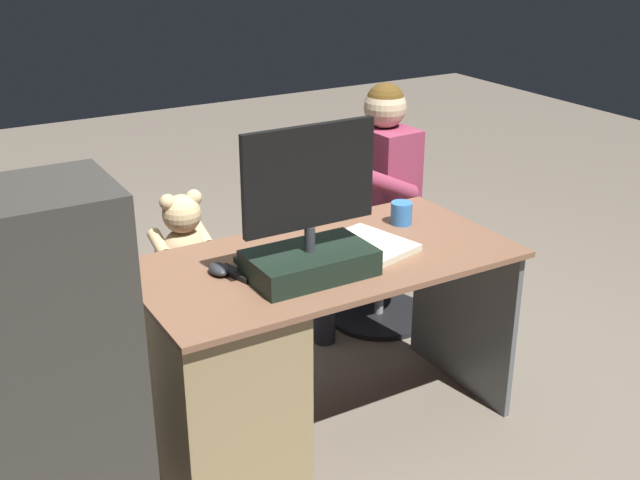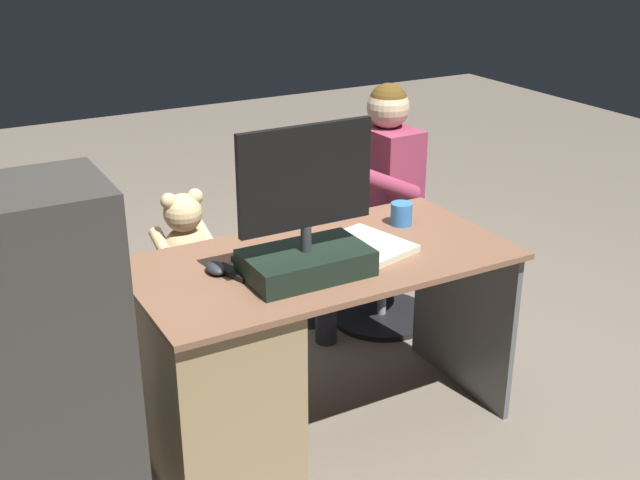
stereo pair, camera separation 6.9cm
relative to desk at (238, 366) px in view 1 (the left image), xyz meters
The scene contains 13 objects.
ground_plane 0.60m from the desk, 138.50° to the right, with size 10.00×10.00×0.00m, color #6E6356.
desk is the anchor object (origin of this frame).
monitor 0.54m from the desk, 156.20° to the left, with size 0.47×0.25×0.51m.
keyboard 0.44m from the desk, 169.04° to the right, with size 0.42×0.14×0.02m, color black.
computer_mouse 0.36m from the desk, 63.66° to the right, with size 0.06×0.10×0.04m, color #272A2E.
cup 0.87m from the desk, behind, with size 0.08×0.08×0.09m, color #3372BF.
tv_remote 0.35m from the desk, 137.86° to the right, with size 0.04×0.15×0.02m, color black.
notebook_binder 0.64m from the desk, behind, with size 0.22×0.30×0.02m, color beige.
office_chair_teddy 0.70m from the desk, 97.05° to the right, with size 0.49×0.49×0.44m.
teddy_bear 0.74m from the desk, 96.93° to the right, with size 0.24×0.24×0.35m.
visitor_chair 1.22m from the desk, 148.55° to the right, with size 0.49×0.49×0.44m.
person 1.19m from the desk, 146.37° to the right, with size 0.51×0.49×1.15m.
equipment_rack 0.72m from the desk, 18.40° to the left, with size 0.44×0.36×1.20m, color #33312D.
Camera 1 is at (1.32, 2.51, 1.85)m, focal length 44.87 mm.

